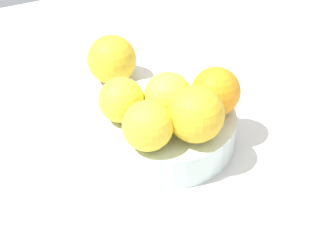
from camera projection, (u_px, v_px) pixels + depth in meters
The scene contains 8 objects.
ground_plane at pixel (168, 147), 72.21cm from camera, with size 110.00×110.00×2.00cm, color silver.
fruit_bowl at pixel (168, 129), 70.05cm from camera, with size 19.42×19.42×5.00cm.
orange_in_bowl_0 at pixel (216, 92), 66.83cm from camera, with size 6.90×6.90×6.90cm, color orange.
orange_in_bowl_1 at pixel (122, 100), 65.83cm from camera, with size 6.31×6.31×6.31cm, color yellow.
orange_in_bowl_2 at pixel (196, 114), 62.43cm from camera, with size 7.56×7.56×7.56cm, color yellow.
orange_in_bowl_3 at pixel (168, 94), 66.60cm from camera, with size 6.66×6.66×6.66cm, color yellow.
orange_in_bowl_4 at pixel (148, 126), 61.36cm from camera, with size 6.64×6.64×6.64cm, color yellow.
orange_loose_0 at pixel (112, 60), 81.32cm from camera, with size 8.26×8.26×8.26cm, color yellow.
Camera 1 is at (48.40, -22.99, 47.50)cm, focal length 51.90 mm.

